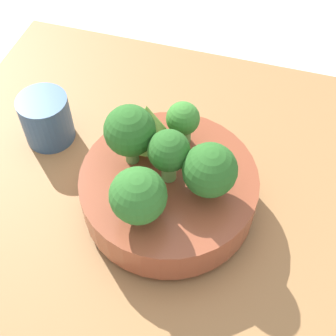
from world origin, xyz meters
TOP-DOWN VIEW (x-y plane):
  - ground_plane at (0.00, 0.00)m, footprint 6.00×6.00m
  - table at (0.00, 0.00)m, footprint 0.80×0.70m
  - bowl at (-0.00, -0.02)m, footprint 0.25×0.25m
  - broccoli_floret_left at (-0.06, -0.00)m, footprint 0.07×0.07m
  - romanesco_piece_far at (-0.04, 0.03)m, footprint 0.06×0.06m
  - broccoli_floret_front at (-0.02, -0.09)m, footprint 0.07×0.07m
  - broccoli_floret_center at (-0.00, -0.02)m, footprint 0.06×0.06m
  - broccoli_floret_back at (-0.00, 0.05)m, footprint 0.05×0.05m
  - broccoli_floret_right at (0.06, -0.03)m, footprint 0.07×0.07m
  - cup at (-0.23, 0.06)m, footprint 0.08×0.08m

SIDE VIEW (x-z plane):
  - ground_plane at x=0.00m, z-range 0.00..0.00m
  - table at x=0.00m, z-range 0.00..0.04m
  - cup at x=-0.23m, z-range 0.04..0.12m
  - bowl at x=0.00m, z-range 0.05..0.12m
  - broccoli_floret_back at x=0.00m, z-range 0.12..0.19m
  - broccoli_floret_front at x=-0.02m, z-range 0.12..0.20m
  - broccoli_floret_right at x=0.06m, z-range 0.12..0.21m
  - romanesco_piece_far at x=-0.04m, z-range 0.12..0.21m
  - broccoli_floret_center at x=0.00m, z-range 0.13..0.21m
  - broccoli_floret_left at x=-0.06m, z-range 0.13..0.22m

